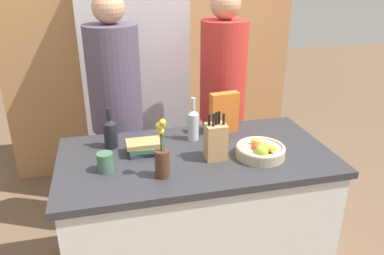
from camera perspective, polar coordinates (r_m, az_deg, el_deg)
The scene contains 13 objects.
kitchen_island at distance 2.38m, azimuth 0.58°, elevation -14.03°, with size 1.54×0.80×0.94m.
back_wall_wood at distance 3.62m, azimuth -6.09°, elevation 13.36°, with size 2.74×0.12×2.60m.
refrigerator at distance 3.33m, azimuth -8.63°, elevation 5.89°, with size 0.85×0.62×1.87m.
fruit_bowl at distance 2.11m, azimuth 10.43°, elevation -3.44°, with size 0.27×0.27×0.10m.
knife_block at distance 2.04m, azimuth 3.63°, elevation -2.07°, with size 0.11×0.10×0.27m.
flower_vase at distance 1.86m, azimuth -4.60°, elevation -4.15°, with size 0.07×0.07×0.32m.
cereal_box at distance 2.36m, azimuth 4.91°, elevation 2.21°, with size 0.19×0.08×0.26m.
coffee_mug at distance 1.99m, azimuth -13.06°, elevation -5.12°, with size 0.08×0.12×0.10m.
book_stack at distance 2.13m, azimuth -7.33°, elevation -2.97°, with size 0.19×0.15×0.08m.
bottle_oil at distance 2.26m, azimuth 0.18°, elevation 0.63°, with size 0.07×0.07×0.27m.
bottle_vinegar at distance 2.22m, azimuth -12.33°, elevation -0.70°, with size 0.08×0.08×0.24m.
person_at_sink at distance 2.67m, azimuth -11.41°, elevation 2.89°, with size 0.36×0.36×1.78m.
person_in_blue at distance 2.79m, azimuth 4.67°, elevation 4.38°, with size 0.34×0.34×1.79m.
Camera 1 is at (-0.47, -1.84, 1.91)m, focal length 35.00 mm.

